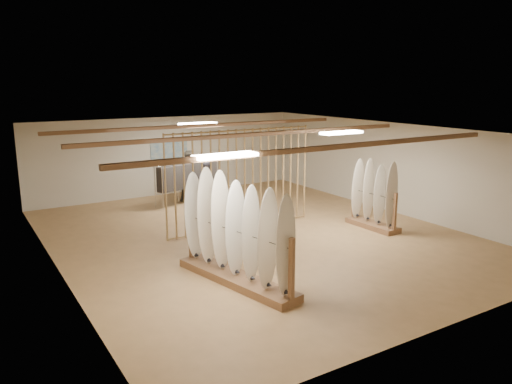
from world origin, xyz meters
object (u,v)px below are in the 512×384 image
shopper_a (206,182)px  shopper_b (191,173)px  rack_left (236,248)px  clothing_rack_a (175,178)px  clothing_rack_b (197,172)px  rack_right (373,205)px

shopper_a → shopper_b: 1.14m
rack_left → shopper_b: (2.19, 6.99, 0.24)m
clothing_rack_a → clothing_rack_b: size_ratio=0.96×
rack_right → clothing_rack_b: size_ratio=1.28×
rack_left → shopper_a: bearing=57.6°
rack_left → clothing_rack_a: bearing=65.8°
clothing_rack_a → rack_left: bearing=-119.9°
shopper_a → shopper_b: bearing=-89.6°
rack_right → shopper_b: 6.36m
clothing_rack_a → shopper_b: size_ratio=0.72×
shopper_b → clothing_rack_b: bearing=7.6°
clothing_rack_b → shopper_a: size_ratio=0.86×
shopper_a → rack_right: bearing=123.6°
shopper_a → clothing_rack_b: bearing=-101.8°
clothing_rack_b → shopper_a: 1.18m
rack_left → clothing_rack_a: rack_left is taller
rack_right → shopper_b: shopper_b is taller
rack_left → clothing_rack_b: size_ratio=2.13×
shopper_b → rack_left: bearing=-103.7°
clothing_rack_b → rack_right: bearing=-47.7°
rack_right → shopper_b: size_ratio=0.97×
clothing_rack_b → shopper_a: bearing=-85.4°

